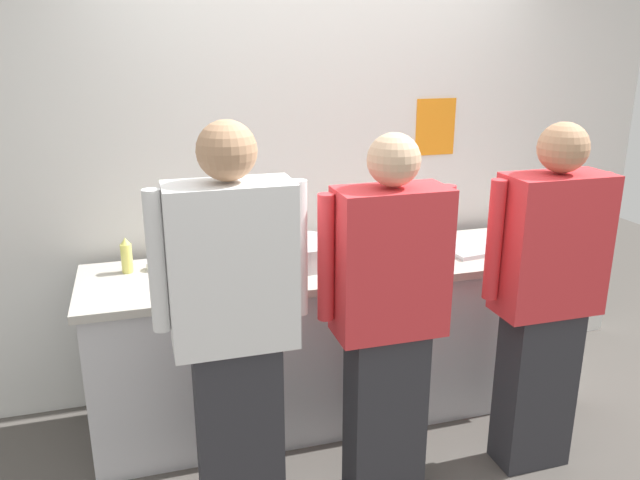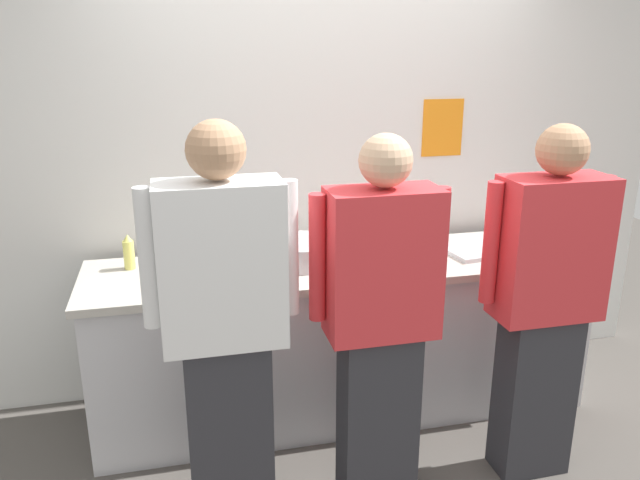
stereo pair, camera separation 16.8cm
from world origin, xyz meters
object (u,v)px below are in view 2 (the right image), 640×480
(squeeze_bottle_primary, at_px, (129,252))
(ramekin_yellow_sauce, at_px, (157,263))
(deli_cup, at_px, (374,254))
(chef_center, at_px, (381,317))
(chef_near_left, at_px, (225,323))
(squeeze_bottle_secondary, at_px, (352,259))
(plate_stack_front, at_px, (425,249))
(sheet_tray, at_px, (491,248))
(chef_far_right, at_px, (545,299))
(mixing_bowl_steel, at_px, (302,252))
(ramekin_orange_sauce, at_px, (166,278))
(ramekin_red_sauce, at_px, (263,273))

(squeeze_bottle_primary, xyz_separation_m, ramekin_yellow_sauce, (0.13, 0.00, -0.07))
(deli_cup, bearing_deg, chef_center, -105.84)
(chef_near_left, xyz_separation_m, chef_center, (0.67, -0.00, -0.04))
(chef_near_left, bearing_deg, squeeze_bottle_secondary, 36.29)
(ramekin_yellow_sauce, height_order, deli_cup, deli_cup)
(chef_near_left, bearing_deg, plate_stack_front, 30.73)
(squeeze_bottle_secondary, relative_size, deli_cup, 2.02)
(chef_near_left, xyz_separation_m, sheet_tray, (1.56, 0.70, -0.02))
(squeeze_bottle_primary, distance_m, squeeze_bottle_secondary, 1.15)
(squeeze_bottle_primary, bearing_deg, chef_near_left, -64.36)
(chef_near_left, relative_size, chef_far_right, 1.03)
(squeeze_bottle_primary, bearing_deg, chef_center, -38.66)
(chef_center, relative_size, mixing_bowl_steel, 4.42)
(ramekin_orange_sauce, bearing_deg, chef_near_left, -69.67)
(squeeze_bottle_secondary, bearing_deg, chef_center, -91.61)
(mixing_bowl_steel, distance_m, ramekin_yellow_sauce, 0.76)
(chef_far_right, xyz_separation_m, deli_cup, (-0.59, 0.69, 0.04))
(chef_center, height_order, sheet_tray, chef_center)
(chef_near_left, xyz_separation_m, ramekin_red_sauce, (0.24, 0.56, -0.01))
(squeeze_bottle_secondary, height_order, ramekin_red_sauce, squeeze_bottle_secondary)
(mixing_bowl_steel, relative_size, squeeze_bottle_primary, 2.05)
(sheet_tray, bearing_deg, chef_near_left, -155.83)
(plate_stack_front, bearing_deg, mixing_bowl_steel, 175.83)
(ramekin_orange_sauce, relative_size, deli_cup, 0.95)
(plate_stack_front, distance_m, squeeze_bottle_primary, 1.58)
(chef_center, distance_m, sheet_tray, 1.14)
(plate_stack_front, relative_size, ramekin_yellow_sauce, 2.36)
(chef_far_right, height_order, mixing_bowl_steel, chef_far_right)
(mixing_bowl_steel, relative_size, ramekin_red_sauce, 4.33)
(plate_stack_front, bearing_deg, ramekin_yellow_sauce, 173.09)
(plate_stack_front, bearing_deg, ramekin_red_sauce, -172.43)
(chef_near_left, relative_size, squeeze_bottle_secondary, 9.61)
(squeeze_bottle_secondary, bearing_deg, sheet_tray, 12.84)
(squeeze_bottle_primary, relative_size, ramekin_orange_sauce, 2.16)
(plate_stack_front, bearing_deg, squeeze_bottle_secondary, -158.46)
(chef_near_left, distance_m, chef_far_right, 1.45)
(ramekin_orange_sauce, xyz_separation_m, ramekin_yellow_sauce, (-0.05, 0.24, 0.00))
(squeeze_bottle_secondary, bearing_deg, plate_stack_front, 21.54)
(chef_near_left, distance_m, sheet_tray, 1.71)
(mixing_bowl_steel, bearing_deg, squeeze_bottle_secondary, -49.36)
(plate_stack_front, xyz_separation_m, ramekin_yellow_sauce, (-1.43, 0.17, -0.02))
(chef_near_left, xyz_separation_m, squeeze_bottle_primary, (-0.41, 0.86, 0.05))
(sheet_tray, bearing_deg, chef_center, -141.79)
(sheet_tray, xyz_separation_m, squeeze_bottle_primary, (-1.97, 0.16, 0.08))
(squeeze_bottle_primary, bearing_deg, squeeze_bottle_secondary, -18.22)
(squeeze_bottle_primary, height_order, ramekin_yellow_sauce, squeeze_bottle_primary)
(chef_center, xyz_separation_m, sheet_tray, (0.89, 0.70, 0.02))
(chef_far_right, bearing_deg, chef_near_left, 179.31)
(chef_far_right, relative_size, squeeze_bottle_primary, 9.14)
(chef_near_left, relative_size, squeeze_bottle_primary, 9.44)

